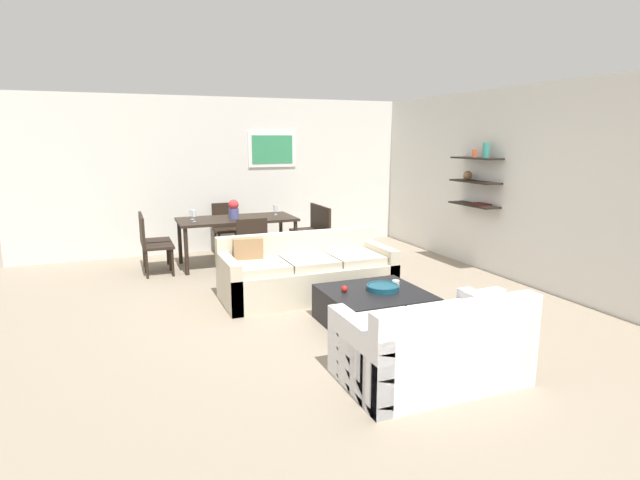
{
  "coord_description": "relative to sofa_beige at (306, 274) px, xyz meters",
  "views": [
    {
      "loc": [
        -2.18,
        -5.57,
        1.99
      ],
      "look_at": [
        0.14,
        0.2,
        0.75
      ],
      "focal_mm": 28.64,
      "sensor_mm": 36.0,
      "label": 1
    }
  ],
  "objects": [
    {
      "name": "sofa_beige",
      "position": [
        0.0,
        0.0,
        0.0
      ],
      "size": [
        2.16,
        0.9,
        0.78
      ],
      "color": "beige",
      "rests_on": "ground"
    },
    {
      "name": "loveseat_white",
      "position": [
        0.16,
        -2.57,
        0.0
      ],
      "size": [
        1.47,
        0.9,
        0.78
      ],
      "color": "white",
      "rests_on": "ground"
    },
    {
      "name": "dining_chair_right_far",
      "position": [
        0.89,
        2.21,
        0.21
      ],
      "size": [
        0.44,
        0.44,
        0.88
      ],
      "color": "black",
      "rests_on": "ground"
    },
    {
      "name": "dining_table",
      "position": [
        -0.43,
        2.0,
        0.39
      ],
      "size": [
        1.82,
        0.89,
        0.75
      ],
      "color": "black",
      "rests_on": "ground"
    },
    {
      "name": "wine_glass_right_far",
      "position": [
        0.25,
        2.12,
        0.57
      ],
      "size": [
        0.07,
        0.07,
        0.16
      ],
      "color": "silver",
      "rests_on": "dining_table"
    },
    {
      "name": "dining_chair_foot",
      "position": [
        -0.43,
        1.15,
        0.21
      ],
      "size": [
        0.44,
        0.44,
        0.88
      ],
      "color": "black",
      "rests_on": "ground"
    },
    {
      "name": "wine_glass_left_far",
      "position": [
        -1.11,
        2.12,
        0.57
      ],
      "size": [
        0.08,
        0.08,
        0.16
      ],
      "color": "silver",
      "rests_on": "dining_table"
    },
    {
      "name": "dining_chair_left_near",
      "position": [
        -1.75,
        1.8,
        0.21
      ],
      "size": [
        0.44,
        0.44,
        0.88
      ],
      "color": "black",
      "rests_on": "ground"
    },
    {
      "name": "ground_plane",
      "position": [
        -0.0,
        -0.34,
        -0.29
      ],
      "size": [
        18.0,
        18.0,
        0.0
      ],
      "primitive_type": "plane",
      "color": "gray"
    },
    {
      "name": "wine_glass_head",
      "position": [
        -0.43,
        2.39,
        0.57
      ],
      "size": [
        0.07,
        0.07,
        0.17
      ],
      "color": "silver",
      "rests_on": "dining_table"
    },
    {
      "name": "dining_chair_head",
      "position": [
        -0.43,
        2.86,
        0.21
      ],
      "size": [
        0.44,
        0.44,
        0.88
      ],
      "color": "black",
      "rests_on": "ground"
    },
    {
      "name": "wine_glass_left_near",
      "position": [
        -1.11,
        1.89,
        0.58
      ],
      "size": [
        0.07,
        0.07,
        0.18
      ],
      "color": "silver",
      "rests_on": "dining_table"
    },
    {
      "name": "apple_on_coffee_table",
      "position": [
        0.01,
        -1.15,
        0.12
      ],
      "size": [
        0.07,
        0.07,
        0.07
      ],
      "primitive_type": "sphere",
      "color": "red",
      "rests_on": "coffee_table"
    },
    {
      "name": "coffee_table",
      "position": [
        0.32,
        -1.24,
        -0.1
      ],
      "size": [
        1.05,
        1.02,
        0.38
      ],
      "color": "black",
      "rests_on": "ground"
    },
    {
      "name": "dining_chair_left_far",
      "position": [
        -1.75,
        2.21,
        0.21
      ],
      "size": [
        0.44,
        0.44,
        0.88
      ],
      "color": "black",
      "rests_on": "ground"
    },
    {
      "name": "right_wall_shelf_unit",
      "position": [
        3.02,
        0.27,
        1.06
      ],
      "size": [
        0.34,
        8.2,
        2.7
      ],
      "color": "silver",
      "rests_on": "ground"
    },
    {
      "name": "decorative_bowl",
      "position": [
        0.42,
        -1.25,
        0.12
      ],
      "size": [
        0.35,
        0.35,
        0.06
      ],
      "color": "navy",
      "rests_on": "coffee_table"
    },
    {
      "name": "dining_chair_right_near",
      "position": [
        0.89,
        1.8,
        0.21
      ],
      "size": [
        0.44,
        0.44,
        0.88
      ],
      "color": "black",
      "rests_on": "ground"
    },
    {
      "name": "back_wall_unit",
      "position": [
        0.3,
        3.19,
        1.06
      ],
      "size": [
        8.4,
        0.09,
        2.7
      ],
      "color": "silver",
      "rests_on": "ground"
    },
    {
      "name": "centerpiece_vase",
      "position": [
        -0.48,
        1.97,
        0.61
      ],
      "size": [
        0.16,
        0.16,
        0.3
      ],
      "color": "#4C518C",
      "rests_on": "dining_table"
    },
    {
      "name": "candle_jar",
      "position": [
        0.61,
        -1.2,
        0.13
      ],
      "size": [
        0.08,
        0.08,
        0.08
      ],
      "primitive_type": "cylinder",
      "color": "silver",
      "rests_on": "coffee_table"
    }
  ]
}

